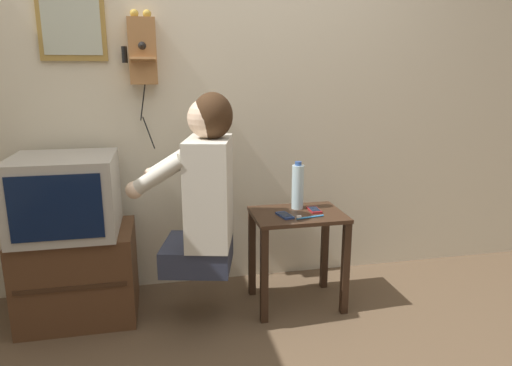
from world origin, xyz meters
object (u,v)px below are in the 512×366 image
Objects in this scene: television at (65,195)px; cell_phone_spare at (314,210)px; water_bottle at (298,186)px; framed_picture at (71,18)px; cell_phone_held at (285,215)px; person at (205,188)px; toothbrush at (308,217)px; wall_phone_antique at (142,51)px.

cell_phone_spare is at bearing -3.74° from television.
television is 1.88× the size of water_bottle.
cell_phone_held is (1.11, -0.46, -1.07)m from framed_picture.
person reaches higher than cell_phone_held.
television is 1.38m from cell_phone_spare.
cell_phone_spare is 0.44× the size of water_bottle.
cell_phone_held is 1.07× the size of cell_phone_spare.
cell_phone_held is 0.13m from toothbrush.
person is at bearing 75.92° from toothbrush.
person is at bearing -56.64° from wall_phone_antique.
person is 2.05× the size of framed_picture.
framed_picture is 3.44× the size of cell_phone_held.
framed_picture is (-0.37, 0.04, 0.17)m from wall_phone_antique.
cell_phone_held is at bearing -29.72° from wall_phone_antique.
cell_phone_spare is 0.15m from toothbrush.
cell_phone_spare is (0.64, 0.09, -0.19)m from person.
water_bottle is at bearing -15.07° from framed_picture.
toothbrush is at bearing -38.38° from cell_phone_held.
wall_phone_antique is 1.34m from cell_phone_spare.
cell_phone_spare is at bearing -39.47° from water_bottle.
framed_picture is 1.71m from toothbrush.
wall_phone_antique is 1.23m from cell_phone_held.
wall_phone_antique is at bearing 50.66° from toothbrush.
water_bottle reaches higher than cell_phone_spare.
television reaches higher than toothbrush.
wall_phone_antique is 6.28× the size of cell_phone_spare.
television is at bearing 161.00° from cell_phone_held.
water_bottle is (0.56, 0.15, -0.06)m from person.
toothbrush is at bearing -80.55° from person.
television is at bearing 70.49° from toothbrush.
toothbrush is (1.23, -0.52, -1.07)m from framed_picture.
television is at bearing -148.90° from wall_phone_antique.
cell_phone_held is (1.17, -0.16, -0.14)m from television.
water_bottle is at bearing -61.10° from person.
framed_picture reaches higher than wall_phone_antique.
wall_phone_antique is at bearing 138.89° from cell_phone_held.
wall_phone_antique reaches higher than person.
person is at bearing -13.64° from television.
person is 5.69× the size of toothbrush.
cell_phone_spare is at bearing -41.55° from toothbrush.
cell_phone_held is at bearing -160.41° from cell_phone_spare.
water_bottle is (0.85, -0.29, -0.77)m from wall_phone_antique.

